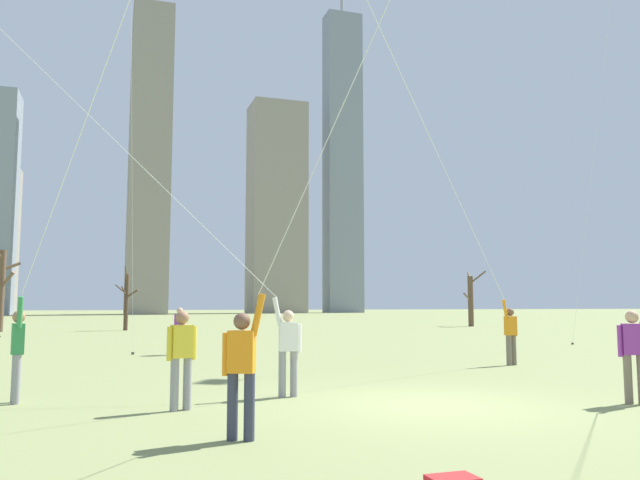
{
  "coord_description": "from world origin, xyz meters",
  "views": [
    {
      "loc": [
        -5.22,
        -9.9,
        1.72
      ],
      "look_at": [
        0.0,
        6.0,
        3.44
      ],
      "focal_mm": 35.4,
      "sensor_mm": 36.0,
      "label": 1
    }
  ],
  "objects": [
    {
      "name": "kite_flyer_midfield_right_pink",
      "position": [
        -2.39,
        -2.92,
        4.33
      ],
      "size": [
        7.64,
        7.37,
        21.12
      ],
      "color": "#33384C",
      "rests_on": "ground"
    },
    {
      "name": "bare_tree_far_right_edge",
      "position": [
        22.09,
        34.5,
        2.22
      ],
      "size": [
        2.09,
        2.93,
        4.43
      ],
      "color": "brown",
      "rests_on": "ground"
    },
    {
      "name": "skyline_tall_tower",
      "position": [
        26.95,
        117.32,
        22.03
      ],
      "size": [
        11.31,
        9.16,
        44.05
      ],
      "color": "gray",
      "rests_on": "ground"
    },
    {
      "name": "bystander_watching_nearby",
      "position": [
        -2.97,
        12.62,
        0.9
      ],
      "size": [
        0.36,
        0.44,
        1.62
      ],
      "color": "#33384C",
      "rests_on": "ground"
    },
    {
      "name": "bare_tree_center",
      "position": [
        -4.32,
        34.81,
        2.02
      ],
      "size": [
        1.54,
        1.97,
        4.26
      ],
      "color": "#4C3828",
      "rests_on": "ground"
    },
    {
      "name": "skyline_wide_slab",
      "position": [
        42.78,
        119.94,
        33.85
      ],
      "size": [
        7.98,
        5.04,
        75.22
      ],
      "color": "gray",
      "rests_on": "ground"
    },
    {
      "name": "ground_plane",
      "position": [
        0.0,
        0.0,
        0.0
      ],
      "size": [
        400.0,
        400.0,
        0.0
      ],
      "primitive_type": "plane",
      "color": "#848E56"
    },
    {
      "name": "kite_flyer_foreground_right_green",
      "position": [
        -6.43,
        1.73,
        1.92
      ],
      "size": [
        3.41,
        7.43,
        10.1
      ],
      "color": "gray",
      "rests_on": "ground"
    },
    {
      "name": "kite_flyer_midfield_center_blue",
      "position": [
        -2.98,
        2.17,
        2.0
      ],
      "size": [
        8.52,
        4.17,
        10.39
      ],
      "color": "gray",
      "rests_on": "ground"
    },
    {
      "name": "skyline_short_annex",
      "position": [
        0.41,
        107.61,
        28.27
      ],
      "size": [
        7.27,
        9.8,
        61.94
      ],
      "color": "gray",
      "rests_on": "ground"
    },
    {
      "name": "kite_flyer_far_back_purple",
      "position": [
        4.47,
        4.86,
        2.2
      ],
      "size": [
        10.79,
        7.65,
        11.91
      ],
      "color": "#726656",
      "rests_on": "ground"
    },
    {
      "name": "bare_tree_rightmost",
      "position": [
        -11.96,
        34.73,
        2.81
      ],
      "size": [
        1.78,
        1.62,
        5.59
      ],
      "color": "brown",
      "rests_on": "ground"
    },
    {
      "name": "bystander_far_off_by_trees",
      "position": [
        -4.11,
        0.82,
        0.9
      ],
      "size": [
        0.5,
        0.28,
        1.62
      ],
      "color": "gray",
      "rests_on": "ground"
    }
  ]
}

